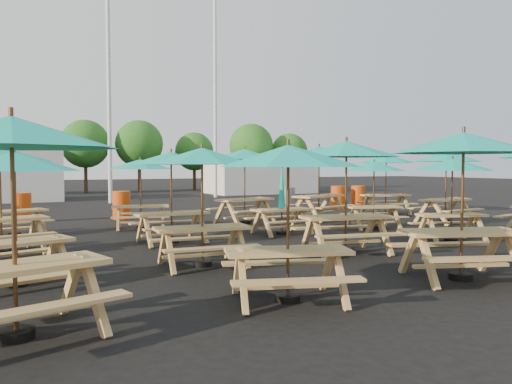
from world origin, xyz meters
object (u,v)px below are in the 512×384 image
picnic_unit_10 (282,203)px  waste_bin_4 (338,197)px  picnic_unit_0 (12,144)px  picnic_unit_9 (346,155)px  picnic_unit_7 (140,168)px  picnic_unit_14 (374,170)px  picnic_unit_11 (245,158)px  waste_bin_1 (22,208)px  picnic_unit_1 (14,169)px  picnic_unit_6 (171,163)px  picnic_unit_8 (463,150)px  waste_bin_5 (358,197)px  picnic_unit_19 (386,162)px  waste_bin_3 (288,199)px  picnic_unit_18 (446,160)px  picnic_unit_2 (0,160)px  picnic_unit_3 (13,169)px  waste_bin_2 (122,205)px  picnic_unit_15 (319,156)px  picnic_unit_4 (288,164)px  picnic_unit_13 (452,169)px  picnic_unit_5 (202,162)px

picnic_unit_10 → waste_bin_4: 8.75m
picnic_unit_0 → picnic_unit_9: picnic_unit_0 is taller
picnic_unit_7 → picnic_unit_14: 6.96m
picnic_unit_10 → picnic_unit_14: (3.05, -0.17, 0.90)m
picnic_unit_11 → waste_bin_1: picnic_unit_11 is taller
picnic_unit_1 → picnic_unit_6: bearing=24.6°
picnic_unit_8 → picnic_unit_9: 2.90m
picnic_unit_14 → picnic_unit_10: bearing=-168.2°
picnic_unit_0 → waste_bin_5: 18.46m
picnic_unit_1 → picnic_unit_19: 14.36m
picnic_unit_1 → waste_bin_3: size_ratio=2.51×
waste_bin_1 → picnic_unit_18: bearing=-26.6°
picnic_unit_11 → picnic_unit_2: bearing=-172.1°
picnic_unit_9 → picnic_unit_14: 4.50m
waste_bin_1 → picnic_unit_10: bearing=-44.9°
picnic_unit_1 → picnic_unit_7: 7.08m
picnic_unit_3 → picnic_unit_6: 4.59m
picnic_unit_19 → waste_bin_4: picnic_unit_19 is taller
waste_bin_3 → picnic_unit_9: bearing=-112.9°
waste_bin_2 → picnic_unit_8: bearing=-75.4°
picnic_unit_11 → picnic_unit_9: bearing=-107.6°
picnic_unit_0 → picnic_unit_15: bearing=26.2°
picnic_unit_2 → picnic_unit_9: bearing=-38.1°
picnic_unit_4 → waste_bin_2: bearing=106.9°
picnic_unit_4 → picnic_unit_10: 6.91m
picnic_unit_9 → picnic_unit_15: 6.67m
picnic_unit_15 → waste_bin_5: picnic_unit_15 is taller
picnic_unit_0 → picnic_unit_1: size_ratio=1.13×
picnic_unit_10 → waste_bin_3: picnic_unit_10 is taller
picnic_unit_1 → picnic_unit_6: 4.68m
picnic_unit_9 → waste_bin_2: (-2.93, 9.08, -1.61)m
picnic_unit_4 → picnic_unit_1: bearing=158.7°
picnic_unit_1 → waste_bin_5: picnic_unit_1 is taller
picnic_unit_7 → waste_bin_1: 4.83m
picnic_unit_3 → picnic_unit_10: 7.26m
picnic_unit_10 → picnic_unit_14: picnic_unit_10 is taller
picnic_unit_14 → waste_bin_4: size_ratio=2.34×
picnic_unit_14 → waste_bin_5: bearing=70.4°
picnic_unit_3 → picnic_unit_18: bearing=-30.2°
picnic_unit_1 → picnic_unit_4: size_ratio=0.97×
picnic_unit_14 → picnic_unit_9: bearing=-122.3°
picnic_unit_3 → picnic_unit_14: 10.12m
picnic_unit_6 → picnic_unit_13: size_ratio=0.91×
waste_bin_1 → picnic_unit_14: bearing=-34.6°
waste_bin_3 → picnic_unit_2: bearing=-149.9°
picnic_unit_11 → picnic_unit_7: bearing=162.8°
picnic_unit_0 → picnic_unit_15: 12.92m
picnic_unit_5 → waste_bin_3: size_ratio=2.26×
picnic_unit_2 → waste_bin_5: picnic_unit_2 is taller
picnic_unit_10 → picnic_unit_18: 6.34m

